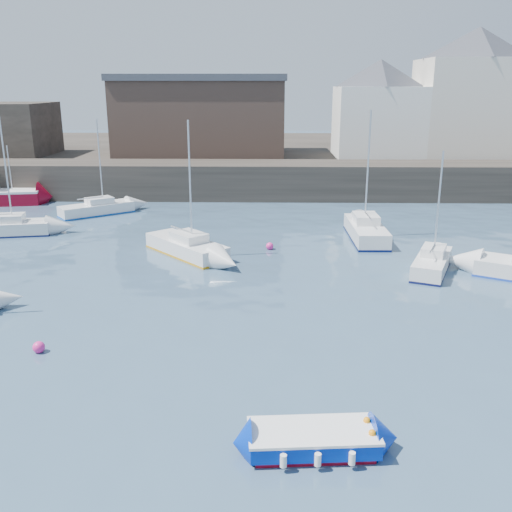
{
  "coord_description": "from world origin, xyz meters",
  "views": [
    {
      "loc": [
        0.57,
        -14.49,
        9.49
      ],
      "look_at": [
        0.0,
        12.0,
        1.5
      ],
      "focal_mm": 40.0,
      "sensor_mm": 36.0,
      "label": 1
    }
  ],
  "objects_px": {
    "sailboat_e": "(4,228)",
    "sailboat_h": "(97,208)",
    "blue_dinghy": "(313,439)",
    "sailboat_f": "(366,230)",
    "buoy_far": "(270,249)",
    "sailboat_b": "(187,246)",
    "sailboat_c": "(432,263)",
    "buoy_near": "(39,352)"
  },
  "relations": [
    {
      "from": "sailboat_h",
      "to": "buoy_near",
      "type": "bearing_deg",
      "value": -78.88
    },
    {
      "from": "blue_dinghy",
      "to": "sailboat_h",
      "type": "distance_m",
      "value": 32.29
    },
    {
      "from": "sailboat_b",
      "to": "buoy_far",
      "type": "bearing_deg",
      "value": 14.36
    },
    {
      "from": "sailboat_e",
      "to": "buoy_far",
      "type": "height_order",
      "value": "sailboat_e"
    },
    {
      "from": "sailboat_f",
      "to": "buoy_near",
      "type": "relative_size",
      "value": 17.93
    },
    {
      "from": "sailboat_c",
      "to": "sailboat_h",
      "type": "relative_size",
      "value": 0.89
    },
    {
      "from": "sailboat_c",
      "to": "sailboat_e",
      "type": "distance_m",
      "value": 26.91
    },
    {
      "from": "sailboat_b",
      "to": "sailboat_c",
      "type": "bearing_deg",
      "value": -11.74
    },
    {
      "from": "sailboat_h",
      "to": "sailboat_c",
      "type": "bearing_deg",
      "value": -31.62
    },
    {
      "from": "sailboat_b",
      "to": "sailboat_c",
      "type": "xyz_separation_m",
      "value": [
        13.38,
        -2.78,
        -0.02
      ]
    },
    {
      "from": "sailboat_b",
      "to": "sailboat_e",
      "type": "bearing_deg",
      "value": 161.25
    },
    {
      "from": "blue_dinghy",
      "to": "sailboat_f",
      "type": "relative_size",
      "value": 0.45
    },
    {
      "from": "sailboat_f",
      "to": "sailboat_c",
      "type": "bearing_deg",
      "value": -69.94
    },
    {
      "from": "buoy_near",
      "to": "buoy_far",
      "type": "bearing_deg",
      "value": 58.43
    },
    {
      "from": "sailboat_h",
      "to": "buoy_far",
      "type": "distance_m",
      "value": 16.11
    },
    {
      "from": "blue_dinghy",
      "to": "sailboat_f",
      "type": "height_order",
      "value": "sailboat_f"
    },
    {
      "from": "buoy_far",
      "to": "blue_dinghy",
      "type": "bearing_deg",
      "value": -86.71
    },
    {
      "from": "blue_dinghy",
      "to": "sailboat_f",
      "type": "bearing_deg",
      "value": 77.24
    },
    {
      "from": "sailboat_e",
      "to": "sailboat_f",
      "type": "relative_size",
      "value": 0.95
    },
    {
      "from": "sailboat_e",
      "to": "sailboat_f",
      "type": "xyz_separation_m",
      "value": [
        23.56,
        -0.46,
        0.07
      ]
    },
    {
      "from": "sailboat_c",
      "to": "buoy_far",
      "type": "relative_size",
      "value": 14.2
    },
    {
      "from": "blue_dinghy",
      "to": "sailboat_h",
      "type": "xyz_separation_m",
      "value": [
        -14.25,
        28.97,
        0.09
      ]
    },
    {
      "from": "sailboat_b",
      "to": "buoy_near",
      "type": "relative_size",
      "value": 17.18
    },
    {
      "from": "sailboat_b",
      "to": "buoy_far",
      "type": "relative_size",
      "value": 17.34
    },
    {
      "from": "blue_dinghy",
      "to": "buoy_far",
      "type": "distance_m",
      "value": 19.67
    },
    {
      "from": "sailboat_c",
      "to": "buoy_far",
      "type": "distance_m",
      "value": 9.47
    },
    {
      "from": "sailboat_f",
      "to": "sailboat_h",
      "type": "height_order",
      "value": "sailboat_f"
    },
    {
      "from": "sailboat_e",
      "to": "sailboat_h",
      "type": "relative_size",
      "value": 1.07
    },
    {
      "from": "blue_dinghy",
      "to": "buoy_far",
      "type": "relative_size",
      "value": 8.13
    },
    {
      "from": "sailboat_b",
      "to": "buoy_far",
      "type": "xyz_separation_m",
      "value": [
        4.81,
        1.23,
        -0.5
      ]
    },
    {
      "from": "sailboat_e",
      "to": "buoy_far",
      "type": "relative_size",
      "value": 17.19
    },
    {
      "from": "sailboat_f",
      "to": "buoy_far",
      "type": "bearing_deg",
      "value": -157.31
    },
    {
      "from": "sailboat_b",
      "to": "sailboat_f",
      "type": "xyz_separation_m",
      "value": [
        10.97,
        3.81,
        0.06
      ]
    },
    {
      "from": "sailboat_c",
      "to": "buoy_far",
      "type": "bearing_deg",
      "value": 154.89
    },
    {
      "from": "sailboat_c",
      "to": "buoy_near",
      "type": "distance_m",
      "value": 19.78
    },
    {
      "from": "blue_dinghy",
      "to": "sailboat_f",
      "type": "distance_m",
      "value": 22.78
    },
    {
      "from": "blue_dinghy",
      "to": "buoy_near",
      "type": "distance_m",
      "value": 11.25
    },
    {
      "from": "sailboat_b",
      "to": "sailboat_f",
      "type": "bearing_deg",
      "value": 19.14
    },
    {
      "from": "blue_dinghy",
      "to": "sailboat_f",
      "type": "xyz_separation_m",
      "value": [
        5.03,
        22.21,
        0.19
      ]
    },
    {
      "from": "sailboat_b",
      "to": "buoy_near",
      "type": "bearing_deg",
      "value": -106.42
    },
    {
      "from": "sailboat_h",
      "to": "buoy_near",
      "type": "distance_m",
      "value": 23.7
    },
    {
      "from": "sailboat_b",
      "to": "sailboat_e",
      "type": "xyz_separation_m",
      "value": [
        -12.59,
        4.27,
        -0.0
      ]
    }
  ]
}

